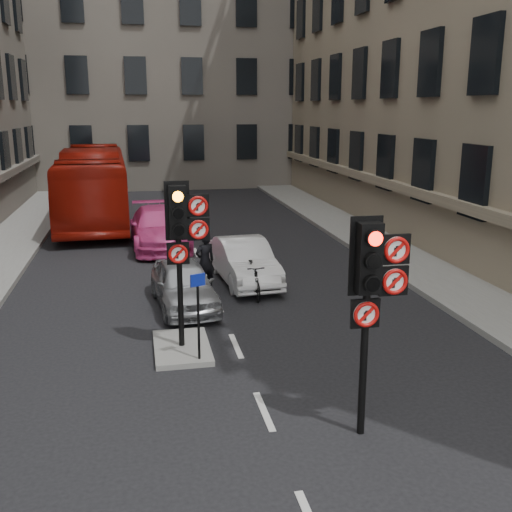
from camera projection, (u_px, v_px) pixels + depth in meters
name	position (u px, v px, depth m)	size (l,w,h in m)	color
ground	(293.00, 479.00, 8.57)	(120.00, 120.00, 0.00)	black
pavement_right	(403.00, 254.00, 21.33)	(3.00, 50.00, 0.16)	gray
centre_island	(182.00, 348.00, 13.09)	(1.20, 2.00, 0.12)	gray
building_far	(159.00, 37.00, 42.31)	(30.00, 14.00, 20.00)	gray
signal_near	(373.00, 281.00, 9.17)	(0.91, 0.40, 3.58)	black
signal_far	(182.00, 229.00, 12.46)	(0.91, 0.40, 3.58)	black
car_silver	(184.00, 284.00, 15.82)	(1.48, 3.68, 1.25)	#9B9DA2
car_white	(244.00, 261.00, 18.03)	(1.39, 3.99, 1.32)	white
car_pink	(159.00, 228.00, 22.58)	(2.08, 5.12, 1.48)	#DB408B
bus_red	(93.00, 185.00, 27.56)	(2.82, 12.07, 3.36)	maroon
motorcycle	(253.00, 280.00, 16.63)	(0.47, 1.66, 1.00)	black
motorcyclist	(205.00, 261.00, 17.28)	(0.61, 0.40, 1.68)	black
info_sign	(198.00, 305.00, 12.07)	(0.31, 0.14, 1.83)	black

